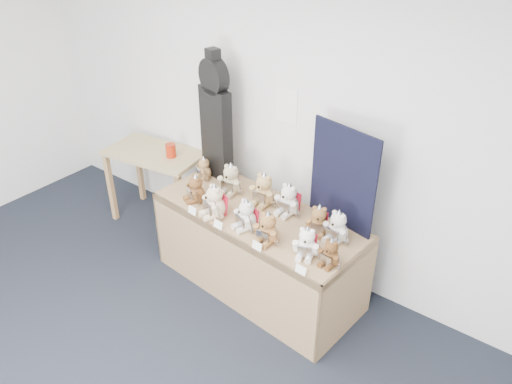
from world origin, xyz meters
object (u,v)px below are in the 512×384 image
Objects in this scene: teddy_front_far_right at (307,243)px; teddy_front_end at (330,253)px; display_table at (252,234)px; teddy_back_centre_right at (288,200)px; guitar_case at (216,118)px; side_table at (156,163)px; red_cup at (171,150)px; teddy_front_left at (214,202)px; teddy_back_right at (319,221)px; teddy_front_right at (267,229)px; teddy_back_left at (231,180)px; teddy_back_far_left at (204,169)px; teddy_front_far_left at (195,190)px; teddy_front_centre at (246,216)px; teddy_back_centre_left at (264,190)px; teddy_back_end at (337,228)px.

teddy_front_end is at bearing -13.56° from teddy_front_far_right.
display_table is 0.41m from teddy_back_centre_right.
side_table is at bearing -159.14° from guitar_case.
teddy_front_far_right is at bearing -14.09° from red_cup.
teddy_front_end is (1.05, 0.02, -0.03)m from teddy_front_left.
teddy_back_right is (0.53, 0.14, 0.27)m from display_table.
red_cup is (-0.55, -0.06, -0.46)m from guitar_case.
teddy_front_right reaches higher than teddy_front_far_right.
teddy_back_far_left is (-0.36, 0.05, -0.03)m from teddy_back_left.
teddy_front_far_left is at bearing -30.98° from side_table.
teddy_front_centre reaches higher than red_cup.
teddy_front_right is 1.21× the size of teddy_front_end.
teddy_back_centre_left is 0.59m from teddy_back_right.
teddy_front_end is 1.23m from teddy_back_left.
guitar_case reaches higher than teddy_back_centre_right.
display_table is 0.83m from teddy_back_far_left.
red_cup is at bearing 174.81° from teddy_back_centre_left.
display_table is at bearing 128.09° from teddy_front_centre.
side_table is 1.07m from teddy_back_left.
teddy_back_centre_right is (0.73, 0.31, 0.01)m from teddy_front_far_left.
teddy_front_end is (2.23, -0.42, 0.17)m from side_table.
teddy_back_centre_left is at bearing 83.57° from teddy_front_left.
teddy_front_right is 1.22× the size of teddy_back_far_left.
teddy_back_centre_left reaches higher than teddy_front_right.
guitar_case reaches higher than teddy_front_right.
teddy_front_far_right is (0.56, -0.01, -0.01)m from teddy_front_centre.
teddy_front_far_right is at bearing -96.93° from teddy_back_right.
red_cup is 0.79m from teddy_front_far_left.
teddy_back_end is at bearing -10.08° from teddy_back_left.
teddy_front_end is at bearing -26.59° from teddy_back_centre_right.
teddy_back_centre_left is 1.06× the size of teddy_back_centre_right.
teddy_front_end is at bearing 18.95° from teddy_front_centre.
teddy_front_far_left is (-0.54, -0.08, 0.27)m from display_table.
guitar_case is at bearing 148.20° from teddy_back_right.
display_table is at bearing -13.49° from guitar_case.
teddy_front_right is at bearing -170.13° from teddy_front_end.
teddy_front_far_left is 1.34m from teddy_front_end.
teddy_back_centre_right is (1.63, -0.05, 0.20)m from side_table.
teddy_front_far_left is 1.15× the size of teddy_back_far_left.
red_cup is at bearing 153.22° from teddy_back_right.
teddy_front_left is at bearing -119.92° from teddy_back_centre_left.
teddy_front_far_right is at bearing -6.97° from guitar_case.
display_table is 0.61m from teddy_front_far_left.
teddy_front_centre is at bearing -75.71° from teddy_back_centre_left.
teddy_back_centre_right reaches higher than teddy_back_right.
teddy_back_right is (1.21, -0.22, -0.47)m from guitar_case.
teddy_back_centre_right is 0.51m from teddy_back_end.
teddy_back_left is at bearing 150.32° from teddy_front_right.
teddy_back_centre_left is (-0.66, 0.38, 0.02)m from teddy_front_far_right.
teddy_back_right is (0.79, 0.30, -0.02)m from teddy_front_left.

